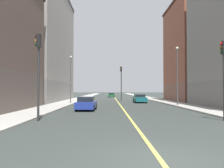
{
  "coord_description": "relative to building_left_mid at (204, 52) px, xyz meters",
  "views": [
    {
      "loc": [
        -1.53,
        -7.69,
        2.1
      ],
      "look_at": [
        -0.96,
        40.04,
        3.22
      ],
      "focal_mm": 39.9,
      "sensor_mm": 36.0,
      "label": 1
    }
  ],
  "objects": [
    {
      "name": "ground_plane",
      "position": [
        -15.7,
        -37.07,
        -8.97
      ],
      "size": [
        400.0,
        400.0,
        0.0
      ],
      "primitive_type": "plane",
      "color": "#2E3431",
      "rests_on": "ground"
    },
    {
      "name": "sidewalk_left",
      "position": [
        -7.39,
        11.93,
        -8.9
      ],
      "size": [
        3.22,
        168.0,
        0.15
      ],
      "primitive_type": "cube",
      "color": "#9E9B93",
      "rests_on": "ground"
    },
    {
      "name": "sidewalk_right",
      "position": [
        -24.0,
        11.93,
        -8.9
      ],
      "size": [
        3.22,
        168.0,
        0.15
      ],
      "primitive_type": "cube",
      "color": "#9E9B93",
      "rests_on": "ground"
    },
    {
      "name": "lane_center_stripe",
      "position": [
        -15.7,
        11.93,
        -8.97
      ],
      "size": [
        0.16,
        154.0,
        0.01
      ],
      "primitive_type": "cube",
      "color": "#E5D14C",
      "rests_on": "ground"
    },
    {
      "name": "building_left_mid",
      "position": [
        0.0,
        0.0,
        0.0
      ],
      "size": [
        11.86,
        15.09,
        17.93
      ],
      "color": "brown",
      "rests_on": "ground"
    },
    {
      "name": "building_right_midblock",
      "position": [
        -31.39,
        1.18,
        1.44
      ],
      "size": [
        11.86,
        25.28,
        20.8
      ],
      "color": "gray",
      "rests_on": "ground"
    },
    {
      "name": "traffic_light_left_near",
      "position": [
        -9.42,
        -27.98,
        -5.42
      ],
      "size": [
        0.4,
        0.32,
        5.43
      ],
      "color": "#2D2D2D",
      "rests_on": "ground"
    },
    {
      "name": "traffic_light_right_near",
      "position": [
        -22.0,
        -27.98,
        -5.17
      ],
      "size": [
        0.4,
        0.32,
        5.87
      ],
      "color": "#2D2D2D",
      "rests_on": "ground"
    },
    {
      "name": "traffic_light_median_far",
      "position": [
        -14.98,
        1.26,
        -4.85
      ],
      "size": [
        0.4,
        0.32,
        6.41
      ],
      "color": "#2D2D2D",
      "rests_on": "ground"
    },
    {
      "name": "street_lamp_left_near",
      "position": [
        -8.4,
        -12.79,
        -4.3
      ],
      "size": [
        0.36,
        0.36,
        7.52
      ],
      "color": "#4C4C51",
      "rests_on": "ground"
    },
    {
      "name": "street_lamp_right_near",
      "position": [
        -22.99,
        -7.37,
        -4.54
      ],
      "size": [
        0.36,
        0.36,
        7.06
      ],
      "color": "#4C4C51",
      "rests_on": "ground"
    },
    {
      "name": "car_teal",
      "position": [
        -12.21,
        -4.21,
        -8.3
      ],
      "size": [
        1.93,
        4.48,
        1.37
      ],
      "color": "#196670",
      "rests_on": "ground"
    },
    {
      "name": "car_green",
      "position": [
        -16.53,
        26.0,
        -8.37
      ],
      "size": [
        1.88,
        4.05,
        1.2
      ],
      "color": "#1E6B38",
      "rests_on": "ground"
    },
    {
      "name": "car_blue",
      "position": [
        -19.55,
        -19.16,
        -8.29
      ],
      "size": [
        1.97,
        4.41,
        1.39
      ],
      "color": "#23389E",
      "rests_on": "ground"
    }
  ]
}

